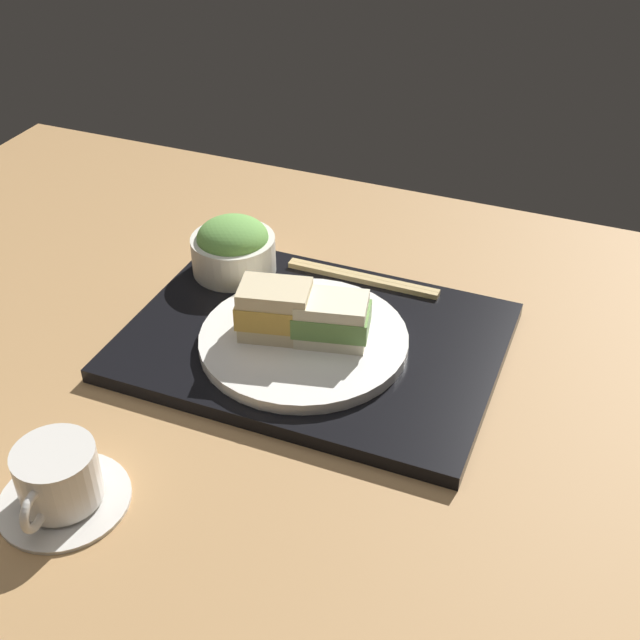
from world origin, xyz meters
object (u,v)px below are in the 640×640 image
object	(u,v)px
sandwich_far	(275,310)
coffee_cup	(59,481)
salad_bowl	(233,247)
sandwich_plate	(304,340)
sandwich_near	(332,319)
chopsticks_pair	(362,278)

from	to	relation	value
sandwich_far	coffee_cup	world-z (taller)	sandwich_far
sandwich_far	salad_bowl	distance (cm)	16.37
sandwich_far	sandwich_plate	bearing A→B (deg)	-168.13
sandwich_plate	sandwich_near	size ratio (longest dim) A/B	2.54
coffee_cup	sandwich_far	bearing A→B (deg)	-108.00
sandwich_near	salad_bowl	distance (cm)	20.42
sandwich_plate	chopsticks_pair	xyz separation A→B (cm)	(-1.65, -14.98, -0.32)
sandwich_near	sandwich_far	distance (cm)	6.37
sandwich_plate	chopsticks_pair	world-z (taller)	sandwich_plate
sandwich_plate	sandwich_far	bearing A→B (deg)	11.87
salad_bowl	chopsticks_pair	distance (cm)	16.78
chopsticks_pair	sandwich_plate	bearing A→B (deg)	83.72
sandwich_far	sandwich_near	bearing A→B (deg)	-168.13
sandwich_near	salad_bowl	xyz separation A→B (cm)	(17.51, -10.50, -0.60)
sandwich_plate	sandwich_far	xyz separation A→B (cm)	(3.11, 0.65, 3.76)
salad_bowl	chopsticks_pair	world-z (taller)	salad_bowl
sandwich_near	chopsticks_pair	world-z (taller)	sandwich_near
salad_bowl	sandwich_far	bearing A→B (deg)	133.71
salad_bowl	sandwich_plate	bearing A→B (deg)	142.23
coffee_cup	sandwich_near	bearing A→B (deg)	-117.65
sandwich_near	coffee_cup	distance (cm)	32.96
chopsticks_pair	sandwich_far	bearing A→B (deg)	73.08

